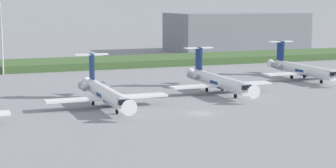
{
  "coord_description": "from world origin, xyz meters",
  "views": [
    {
      "loc": [
        -40.35,
        -90.19,
        19.6
      ],
      "look_at": [
        0.0,
        16.19,
        3.0
      ],
      "focal_mm": 61.16,
      "sensor_mm": 36.0,
      "label": 1
    }
  ],
  "objects_px": {
    "regional_jet_second": "(105,93)",
    "antenna_mast": "(2,43)",
    "regional_jet_third": "(218,81)",
    "regional_jet_fourth": "(302,69)"
  },
  "relations": [
    {
      "from": "regional_jet_second",
      "to": "antenna_mast",
      "type": "distance_m",
      "value": 57.17
    },
    {
      "from": "regional_jet_third",
      "to": "regional_jet_fourth",
      "type": "distance_m",
      "value": 30.93
    },
    {
      "from": "regional_jet_third",
      "to": "regional_jet_second",
      "type": "bearing_deg",
      "value": -164.9
    },
    {
      "from": "antenna_mast",
      "to": "regional_jet_third",
      "type": "bearing_deg",
      "value": -49.58
    },
    {
      "from": "regional_jet_third",
      "to": "antenna_mast",
      "type": "relative_size",
      "value": 1.54
    },
    {
      "from": "regional_jet_third",
      "to": "regional_jet_fourth",
      "type": "xyz_separation_m",
      "value": [
        28.81,
        11.25,
        0.0
      ]
    },
    {
      "from": "regional_jet_fourth",
      "to": "antenna_mast",
      "type": "height_order",
      "value": "antenna_mast"
    },
    {
      "from": "regional_jet_fourth",
      "to": "regional_jet_second",
      "type": "bearing_deg",
      "value": -161.63
    },
    {
      "from": "regional_jet_second",
      "to": "regional_jet_fourth",
      "type": "bearing_deg",
      "value": 18.37
    },
    {
      "from": "regional_jet_fourth",
      "to": "antenna_mast",
      "type": "relative_size",
      "value": 1.54
    }
  ]
}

